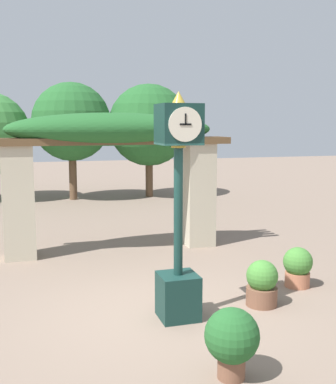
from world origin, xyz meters
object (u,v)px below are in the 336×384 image
Objects in this scene: potted_plant_near_right at (232,339)px; potted_plant_far_left at (262,283)px; pedestal_clock at (178,213)px; potted_plant_near_left at (298,266)px.

potted_plant_far_left is (1.32, 1.84, -0.11)m from potted_plant_near_right.
pedestal_clock reaches higher than potted_plant_far_left.
potted_plant_near_left is 3.36m from potted_plant_near_right.
pedestal_clock is at bearing 91.80° from potted_plant_near_right.
potted_plant_far_left is at bearing 4.05° from pedestal_clock.
potted_plant_near_right is at bearing -133.43° from potted_plant_near_left.
potted_plant_near_left is (2.36, 0.70, -1.17)m from pedestal_clock.
potted_plant_near_right is 2.26m from potted_plant_far_left.
potted_plant_near_left is at bearing 31.35° from potted_plant_far_left.
pedestal_clock reaches higher than potted_plant_near_left.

